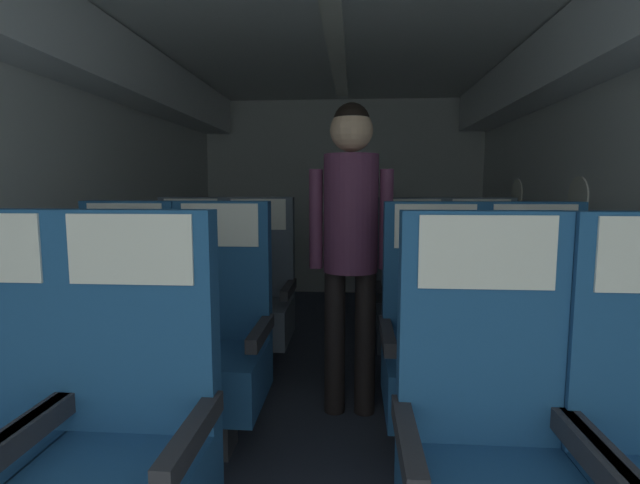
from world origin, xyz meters
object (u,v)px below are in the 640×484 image
(seat_a_right_window, at_px, (488,463))
(seat_b_left_aisle, at_px, (217,345))
(seat_c_left_window, at_px, (189,297))
(seat_c_right_window, at_px, (412,302))
(seat_b_right_aisle, at_px, (536,352))
(seat_c_left_aisle, at_px, (257,299))
(seat_b_right_window, at_px, (435,350))
(seat_c_right_aisle, at_px, (482,302))
(flight_attendant, at_px, (351,226))
(seat_a_left_aisle, at_px, (124,450))
(seat_b_left_window, at_px, (121,343))

(seat_a_right_window, height_order, seat_b_left_aisle, same)
(seat_c_left_window, height_order, seat_c_right_window, same)
(seat_b_right_aisle, distance_m, seat_c_left_aisle, 1.67)
(seat_a_right_window, bearing_deg, seat_c_left_window, 129.26)
(seat_b_right_aisle, xyz_separation_m, seat_c_right_window, (-0.43, 0.88, 0.00))
(seat_c_left_window, bearing_deg, seat_b_right_window, -32.12)
(seat_c_right_aisle, height_order, flight_attendant, flight_attendant)
(seat_c_left_aisle, relative_size, seat_c_right_aisle, 1.00)
(seat_a_left_aisle, relative_size, seat_b_left_aisle, 1.00)
(seat_a_right_window, distance_m, seat_b_left_window, 1.67)
(seat_a_left_aisle, height_order, seat_c_right_window, same)
(seat_b_left_window, relative_size, seat_b_right_aisle, 1.00)
(seat_b_left_aisle, height_order, flight_attendant, flight_attendant)
(seat_b_left_window, height_order, seat_b_right_aisle, same)
(seat_a_left_aisle, relative_size, seat_b_right_window, 1.00)
(seat_c_left_aisle, distance_m, seat_c_right_aisle, 1.43)
(seat_b_left_aisle, xyz_separation_m, seat_b_right_window, (0.99, -0.00, 0.00))
(seat_a_left_aisle, distance_m, seat_b_left_window, 0.97)
(flight_attendant, bearing_deg, seat_b_right_aisle, 169.32)
(seat_a_left_aisle, bearing_deg, seat_b_left_aisle, 89.69)
(seat_a_left_aisle, xyz_separation_m, seat_c_left_window, (-0.45, 1.77, 0.00))
(seat_c_right_aisle, bearing_deg, seat_c_right_window, -177.61)
(seat_b_right_window, bearing_deg, seat_a_right_window, -90.45)
(seat_a_right_window, relative_size, seat_b_right_window, 1.00)
(seat_c_left_window, bearing_deg, flight_attendant, -26.78)
(seat_c_left_aisle, distance_m, flight_attendant, 0.95)
(seat_b_left_aisle, xyz_separation_m, seat_c_left_window, (-0.46, 0.91, 0.00))
(seat_a_right_window, distance_m, seat_c_left_aisle, 1.99)
(seat_b_right_aisle, distance_m, flight_attendant, 1.03)
(seat_a_left_aisle, bearing_deg, seat_b_left_window, 117.53)
(seat_b_left_window, bearing_deg, seat_a_right_window, -30.72)
(seat_a_right_window, relative_size, seat_c_left_aisle, 1.00)
(seat_c_right_aisle, bearing_deg, seat_a_left_aisle, -128.93)
(seat_b_left_window, xyz_separation_m, seat_b_right_aisle, (1.88, 0.01, 0.00))
(seat_b_left_aisle, relative_size, seat_b_right_aisle, 1.00)
(seat_c_left_window, relative_size, seat_c_right_window, 1.00)
(seat_b_right_window, bearing_deg, seat_b_right_aisle, 1.49)
(seat_c_left_window, height_order, seat_c_left_aisle, same)
(seat_a_left_aisle, height_order, flight_attendant, flight_attendant)
(seat_b_left_window, xyz_separation_m, seat_c_right_aisle, (1.88, 0.91, 0.00))
(seat_b_left_window, bearing_deg, seat_c_left_aisle, 62.76)
(seat_a_left_aisle, xyz_separation_m, seat_a_right_window, (0.98, 0.01, 0.00))
(seat_c_left_window, xyz_separation_m, flight_attendant, (1.07, -0.54, 0.52))
(seat_a_left_aisle, bearing_deg, seat_b_right_window, 41.07)
(seat_b_left_aisle, relative_size, seat_c_right_window, 1.00)
(seat_b_right_aisle, distance_m, seat_b_right_window, 0.44)
(seat_b_left_window, distance_m, seat_c_right_aisle, 2.09)
(seat_c_left_window, relative_size, seat_c_left_aisle, 1.00)
(seat_a_left_aisle, height_order, seat_b_right_aisle, same)
(seat_a_left_aisle, height_order, seat_b_left_aisle, same)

